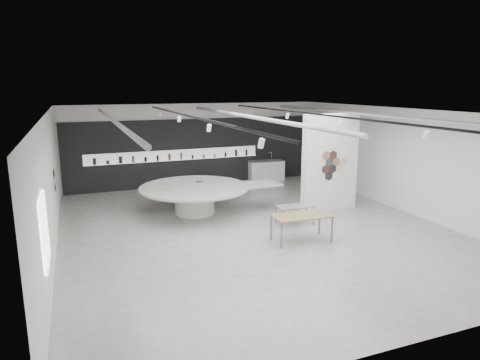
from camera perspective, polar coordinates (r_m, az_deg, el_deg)
name	(u,v)px	position (r m, az deg, el deg)	size (l,w,h in m)	color
room	(251,167)	(13.60, 1.50, 1.80)	(12.02, 14.02, 3.82)	#A29E99
back_wall_display	(194,152)	(20.17, -6.16, 3.68)	(11.80, 0.27, 3.10)	black
partition_column	(330,163)	(16.19, 11.91, 2.27)	(2.20, 0.38, 3.60)	white
display_island	(197,196)	(15.70, -5.76, -2.09)	(5.34, 4.31, 1.02)	white
sample_table_wood	(302,217)	(12.94, 8.22, -4.92)	(1.77, 0.96, 0.81)	olive
sample_table_stone	(295,207)	(14.55, 7.35, -3.64)	(1.25, 0.65, 0.63)	gray
kitchen_counter	(266,170)	(21.19, 3.52, 1.29)	(1.80, 0.83, 1.38)	white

